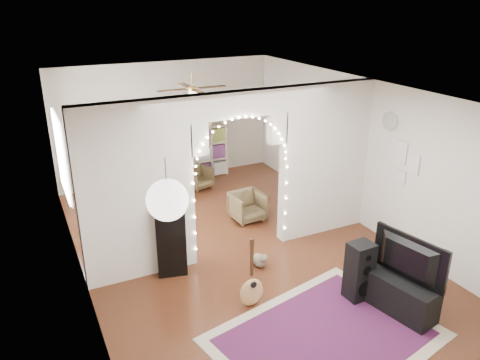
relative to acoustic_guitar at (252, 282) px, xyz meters
name	(u,v)px	position (x,y,z in m)	size (l,w,h in m)	color
floor	(239,249)	(0.52, 1.46, -0.39)	(7.50, 7.50, 0.00)	black
ceiling	(239,91)	(0.52, 1.46, 2.31)	(5.00, 7.50, 0.02)	white
wall_back	(167,122)	(0.52, 5.21, 0.96)	(5.00, 0.02, 2.70)	silver
wall_front	(415,306)	(0.52, -2.29, 0.96)	(5.00, 0.02, 2.70)	silver
wall_left	(76,204)	(-1.98, 1.46, 0.96)	(0.02, 7.50, 2.70)	silver
wall_right	(363,154)	(3.02, 1.46, 0.96)	(0.02, 7.50, 2.70)	silver
divider_wall	(239,171)	(0.52, 1.46, 1.04)	(5.00, 0.20, 2.70)	silver
fairy_lights	(242,166)	(0.52, 1.33, 1.16)	(1.64, 0.04, 1.60)	#FFEABF
window	(61,156)	(-1.95, 3.26, 1.11)	(0.04, 1.20, 1.40)	white
wall_clock	(390,121)	(3.00, 0.86, 1.71)	(0.31, 0.31, 0.03)	white
picture_frames	(403,163)	(3.00, 0.46, 1.11)	(0.02, 0.50, 0.70)	white
paper_lantern	(167,200)	(-1.38, -0.94, 1.86)	(0.40, 0.40, 0.40)	white
ceiling_fan	(192,89)	(0.52, 3.46, 2.01)	(1.10, 1.10, 0.30)	gold
area_rug	(326,337)	(0.54, -1.00, -0.38)	(2.70, 2.01, 0.02)	maroon
guitar_case	(171,242)	(-0.74, 1.21, 0.19)	(0.44, 0.15, 1.16)	black
acoustic_guitar	(252,282)	(0.00, 0.00, 0.00)	(0.37, 0.16, 0.89)	#B9834A
tabby_cat	(260,260)	(0.58, 0.83, -0.27)	(0.21, 0.44, 0.29)	brown
floor_speaker	(359,271)	(1.44, -0.50, 0.05)	(0.35, 0.32, 0.87)	black
media_console	(399,296)	(1.74, -0.99, -0.14)	(0.40, 1.00, 0.50)	black
tv	(405,260)	(1.74, -0.99, 0.42)	(1.07, 0.14, 0.62)	black
bookcase	(193,144)	(1.03, 4.96, 0.43)	(1.60, 0.40, 1.64)	#BEAB8A
dining_table	(162,168)	(0.02, 4.12, 0.30)	(1.25, 0.88, 0.76)	brown
flower_vase	(161,160)	(0.02, 4.12, 0.46)	(0.18, 0.18, 0.19)	silver
dining_chair_left	(248,206)	(1.16, 2.42, -0.11)	(0.58, 0.60, 0.55)	brown
dining_chair_right	(199,178)	(0.91, 4.33, -0.15)	(0.50, 0.52, 0.47)	brown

